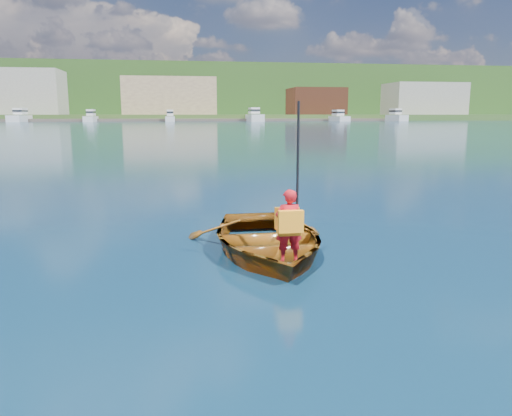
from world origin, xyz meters
name	(u,v)px	position (x,y,z in m)	size (l,w,h in m)	color
ground	(340,257)	(0.00, 0.00, 0.00)	(600.00, 600.00, 0.00)	#14213E
rowboat	(266,239)	(-1.06, 0.43, 0.20)	(2.45, 3.42, 0.71)	brown
child_paddler	(289,224)	(-0.90, -0.46, 0.64)	(0.37, 0.34, 2.19)	red
shoreline	(183,97)	(0.00, 236.61, 10.32)	(400.00, 140.00, 22.00)	#406026
dock	(153,120)	(-9.81, 148.00, 0.40)	(160.02, 10.94, 0.80)	#4F453C
waterfront_buildings	(161,97)	(-7.74, 165.00, 7.74)	(202.00, 16.00, 14.00)	brown
marina_yachts	(195,117)	(2.62, 143.32, 1.36)	(139.17, 13.64, 4.33)	silver
hillside_trees	(131,82)	(-22.73, 228.02, 16.15)	(315.45, 81.82, 24.32)	#382314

